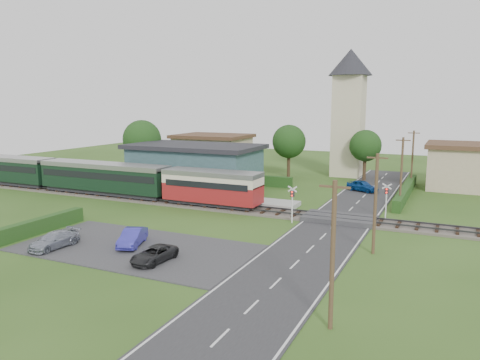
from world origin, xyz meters
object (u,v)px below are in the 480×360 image
at_px(house_east, 464,166).
at_px(pedestrian_far, 120,181).
at_px(crossing_signal_far, 386,196).
at_px(pedestrian_near, 221,190).
at_px(station_building, 195,166).
at_px(crossing_signal_near, 292,199).
at_px(car_park_silver, 54,240).
at_px(car_park_dark, 154,254).
at_px(train, 82,175).
at_px(car_on_road, 362,186).
at_px(car_park_blue, 132,237).
at_px(house_west, 213,152).
at_px(church_tower, 349,103).
at_px(equipment_hut, 112,176).

relative_size(house_east, pedestrian_far, 5.30).
distance_m(crossing_signal_far, pedestrian_near, 16.73).
xyz_separation_m(station_building, crossing_signal_near, (16.40, -11.40, -0.55)).
distance_m(car_park_silver, car_park_dark, 8.26).
height_order(train, pedestrian_far, train).
bearing_deg(car_on_road, car_park_blue, -176.89).
bearing_deg(station_building, car_park_silver, -82.69).
relative_size(house_west, car_park_blue, 2.91).
distance_m(train, car_park_silver, 20.94).
height_order(church_tower, crossing_signal_near, church_tower).
distance_m(church_tower, car_park_silver, 45.12).
height_order(crossing_signal_far, car_park_blue, crossing_signal_far).
relative_size(station_building, house_east, 1.82).
distance_m(equipment_hut, car_park_blue, 23.29).
height_order(car_on_road, pedestrian_far, pedestrian_far).
distance_m(church_tower, crossing_signal_near, 29.57).
distance_m(station_building, car_park_dark, 27.57).
relative_size(church_tower, crossing_signal_near, 5.37).
height_order(house_east, pedestrian_near, house_east).
height_order(train, house_east, house_east).
height_order(train, car_on_road, train).
bearing_deg(pedestrian_far, equipment_hut, 81.56).
xyz_separation_m(equipment_hut, car_park_silver, (11.27, -19.70, -1.10)).
bearing_deg(crossing_signal_near, equipment_hut, 167.06).
distance_m(car_park_silver, pedestrian_near, 19.37).
bearing_deg(car_park_dark, car_park_silver, -172.32).
height_order(crossing_signal_near, car_on_road, crossing_signal_near).
distance_m(church_tower, car_park_blue, 41.40).
height_order(house_west, crossing_signal_far, house_west).
xyz_separation_m(church_tower, crossing_signal_far, (8.60, -23.61, -8.08)).
relative_size(car_park_blue, car_park_dark, 1.03).
height_order(house_west, car_park_blue, house_west).
height_order(train, car_park_blue, train).
bearing_deg(church_tower, car_park_dark, -94.75).
relative_size(crossing_signal_near, pedestrian_far, 1.97).
height_order(church_tower, pedestrian_near, church_tower).
bearing_deg(house_east, car_park_blue, -121.65).
xyz_separation_m(station_building, pedestrian_near, (6.89, -6.47, -1.39)).
distance_m(station_building, house_west, 14.87).
height_order(equipment_hut, house_west, house_west).
height_order(equipment_hut, station_building, station_building).
bearing_deg(crossing_signal_far, equipment_hut, 178.54).
bearing_deg(equipment_hut, pedestrian_near, -2.62).
relative_size(crossing_signal_far, car_park_dark, 0.91).
xyz_separation_m(station_building, crossing_signal_far, (23.60, -6.60, -0.55)).
bearing_deg(house_east, crossing_signal_near, -119.13).
distance_m(car_park_blue, pedestrian_near, 16.25).
relative_size(house_west, pedestrian_far, 6.50).
distance_m(equipment_hut, station_building, 9.92).
bearing_deg(house_east, house_west, 178.36).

